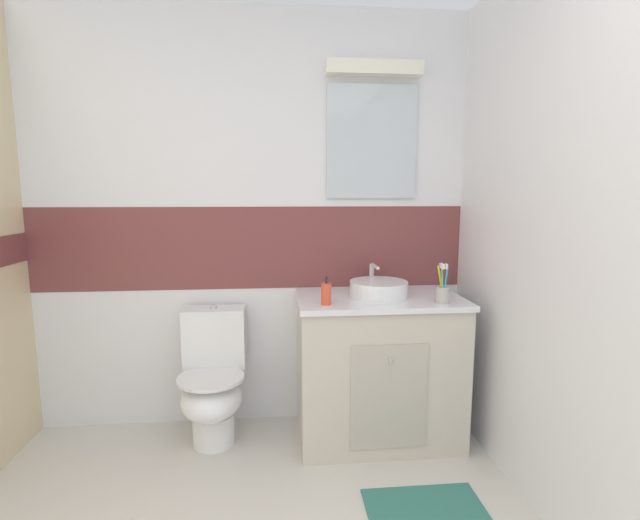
% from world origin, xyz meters
% --- Properties ---
extents(wall_back_tiled, '(3.20, 0.20, 2.50)m').
position_xyz_m(wall_back_tiled, '(0.01, 2.45, 1.26)').
color(wall_back_tiled, white).
rests_on(wall_back_tiled, ground_plane).
extents(wall_right_plain, '(0.10, 3.48, 2.50)m').
position_xyz_m(wall_right_plain, '(1.35, 1.20, 1.25)').
color(wall_right_plain, white).
rests_on(wall_right_plain, ground_plane).
extents(vanity_cabinet, '(0.93, 0.59, 0.85)m').
position_xyz_m(vanity_cabinet, '(0.73, 2.12, 0.43)').
color(vanity_cabinet, beige).
rests_on(vanity_cabinet, ground_plane).
extents(sink_basin, '(0.33, 0.37, 0.17)m').
position_xyz_m(sink_basin, '(0.72, 2.11, 0.90)').
color(sink_basin, white).
rests_on(sink_basin, vanity_cabinet).
extents(toilet, '(0.37, 0.50, 0.77)m').
position_xyz_m(toilet, '(-0.23, 2.16, 0.36)').
color(toilet, white).
rests_on(toilet, ground_plane).
extents(toothbrush_cup, '(0.07, 0.07, 0.22)m').
position_xyz_m(toothbrush_cup, '(1.02, 1.92, 0.91)').
color(toothbrush_cup, '#B2ADA3').
rests_on(toothbrush_cup, vanity_cabinet).
extents(soap_dispenser, '(0.05, 0.05, 0.16)m').
position_xyz_m(soap_dispenser, '(0.40, 1.94, 0.91)').
color(soap_dispenser, '#D84C33').
rests_on(soap_dispenser, vanity_cabinet).
extents(bath_mat, '(0.54, 0.37, 0.01)m').
position_xyz_m(bath_mat, '(0.81, 1.43, 0.01)').
color(bath_mat, '#337266').
rests_on(bath_mat, ground_plane).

